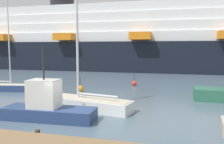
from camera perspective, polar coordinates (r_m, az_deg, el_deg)
name	(u,v)px	position (r m, az deg, el deg)	size (l,w,h in m)	color
ground_plane	(68,122)	(15.33, -10.50, -11.64)	(600.00, 600.00, 0.00)	slate
sailboat_0	(7,86)	(27.71, -23.71, -3.14)	(5.25, 2.22, 9.98)	navy
sailboat_1	(85,101)	(18.13, -6.56, -6.87)	(7.55, 3.19, 11.65)	white
fishing_boat_3	(47,106)	(15.94, -15.17, -7.90)	(6.04, 2.10, 4.65)	navy
channel_buoy_1	(134,83)	(28.92, 5.31, -2.65)	(0.61, 0.61, 1.42)	red
channel_buoy_2	(80,89)	(24.66, -7.62, -4.03)	(0.73, 0.73, 1.62)	orange
cruise_ship	(145,41)	(50.16, 7.79, 7.28)	(103.40, 16.26, 18.30)	black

